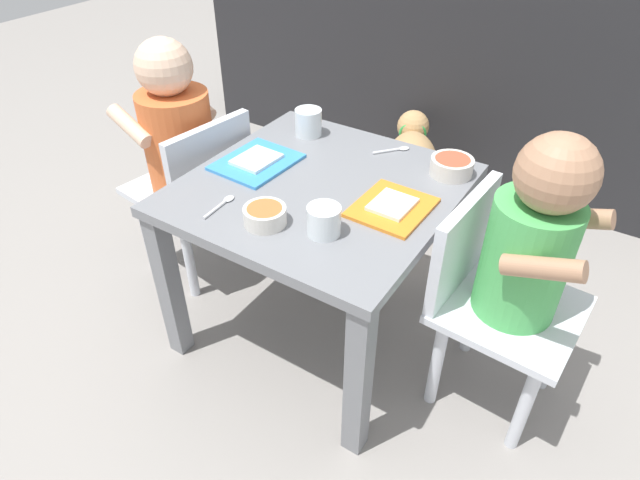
{
  "coord_description": "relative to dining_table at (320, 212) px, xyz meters",
  "views": [
    {
      "loc": [
        0.57,
        -0.88,
        1.08
      ],
      "look_at": [
        0.0,
        0.0,
        0.29
      ],
      "focal_mm": 30.25,
      "sensor_mm": 36.0,
      "label": 1
    }
  ],
  "objects": [
    {
      "name": "cereal_bowl_left_side",
      "position": [
        -0.01,
        -0.19,
        0.09
      ],
      "size": [
        0.09,
        0.09,
        0.04
      ],
      "color": "silver",
      "rests_on": "dining_table"
    },
    {
      "name": "dog",
      "position": [
        -0.05,
        0.65,
        -0.19
      ],
      "size": [
        0.31,
        0.46,
        0.29
      ],
      "color": "tan",
      "rests_on": "ground"
    },
    {
      "name": "cereal_bowl_right_side",
      "position": [
        0.23,
        0.21,
        0.1
      ],
      "size": [
        0.1,
        0.1,
        0.04
      ],
      "color": "silver",
      "rests_on": "dining_table"
    },
    {
      "name": "spoon_by_left_tray",
      "position": [
        0.07,
        0.24,
        0.08
      ],
      "size": [
        0.07,
        0.08,
        0.01
      ],
      "color": "silver",
      "rests_on": "dining_table"
    },
    {
      "name": "water_cup_left",
      "position": [
        -0.16,
        0.2,
        0.1
      ],
      "size": [
        0.07,
        0.07,
        0.07
      ],
      "color": "white",
      "rests_on": "dining_table"
    },
    {
      "name": "food_tray_right",
      "position": [
        0.18,
        0.0,
        0.08
      ],
      "size": [
        0.15,
        0.17,
        0.02
      ],
      "color": "orange",
      "rests_on": "dining_table"
    },
    {
      "name": "spoon_by_right_tray",
      "position": [
        -0.13,
        -0.18,
        0.08
      ],
      "size": [
        0.02,
        0.1,
        0.01
      ],
      "color": "silver",
      "rests_on": "dining_table"
    },
    {
      "name": "dining_table",
      "position": [
        0.0,
        0.0,
        0.0
      ],
      "size": [
        0.58,
        0.59,
        0.45
      ],
      "color": "slate",
      "rests_on": "ground"
    },
    {
      "name": "food_tray_left",
      "position": [
        -0.18,
        0.0,
        0.08
      ],
      "size": [
        0.17,
        0.2,
        0.02
      ],
      "color": "#388CD8",
      "rests_on": "dining_table"
    },
    {
      "name": "seated_child_right",
      "position": [
        0.45,
        0.03,
        0.06
      ],
      "size": [
        0.3,
        0.3,
        0.69
      ],
      "color": "silver",
      "rests_on": "ground"
    },
    {
      "name": "kitchen_cabinet_back",
      "position": [
        0.0,
        1.07,
        0.1
      ],
      "size": [
        2.24,
        0.33,
        0.95
      ],
      "primitive_type": "cube",
      "color": "#232326",
      "rests_on": "ground"
    },
    {
      "name": "seated_child_left",
      "position": [
        -0.45,
        0.02,
        0.06
      ],
      "size": [
        0.31,
        0.31,
        0.69
      ],
      "color": "silver",
      "rests_on": "ground"
    },
    {
      "name": "water_cup_right",
      "position": [
        0.11,
        -0.15,
        0.1
      ],
      "size": [
        0.07,
        0.07,
        0.06
      ],
      "color": "white",
      "rests_on": "dining_table"
    },
    {
      "name": "ground_plane",
      "position": [
        0.0,
        0.0,
        -0.37
      ],
      "size": [
        7.0,
        7.0,
        0.0
      ],
      "primitive_type": "plane",
      "color": "gray"
    }
  ]
}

